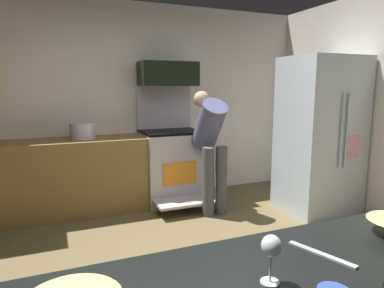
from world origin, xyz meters
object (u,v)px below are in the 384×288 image
(oven_range, at_px, (171,163))
(refrigerator, at_px, (320,135))
(microwave, at_px, (168,74))
(stock_pot, at_px, (82,131))
(person_cook, at_px, (210,142))
(wine_glass_near, at_px, (271,249))

(oven_range, distance_m, refrigerator, 1.91)
(microwave, relative_size, stock_pot, 2.51)
(person_cook, bearing_deg, oven_range, 118.16)
(refrigerator, bearing_deg, oven_range, 147.43)
(microwave, height_order, person_cook, microwave)
(microwave, bearing_deg, person_cook, -65.33)
(microwave, distance_m, stock_pot, 1.30)
(oven_range, height_order, wine_glass_near, oven_range)
(refrigerator, xyz_separation_m, wine_glass_near, (-2.41, -2.40, 0.08))
(oven_range, bearing_deg, person_cook, -61.84)
(microwave, relative_size, wine_glass_near, 4.64)
(oven_range, height_order, person_cook, oven_range)
(oven_range, bearing_deg, microwave, 90.00)
(person_cook, distance_m, wine_glass_near, 3.06)
(microwave, height_order, refrigerator, refrigerator)
(refrigerator, bearing_deg, wine_glass_near, -135.17)
(oven_range, xyz_separation_m, microwave, (0.00, 0.09, 1.17))
(microwave, bearing_deg, refrigerator, -34.93)
(oven_range, relative_size, microwave, 2.06)
(oven_range, height_order, microwave, microwave)
(oven_range, bearing_deg, wine_glass_near, -103.93)
(refrigerator, xyz_separation_m, person_cook, (-1.27, 0.44, -0.07))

